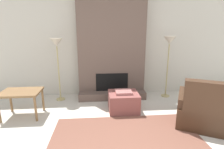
# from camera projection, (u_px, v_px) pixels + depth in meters

# --- Properties ---
(wall_back) EXTENTS (7.90, 0.06, 2.60)m
(wall_back) POSITION_uv_depth(u_px,v_px,m) (111.00, 46.00, 4.61)
(wall_back) COLOR beige
(wall_back) RESTS_ON ground_plane
(fireplace) EXTENTS (1.69, 0.60, 2.60)m
(fireplace) POSITION_uv_depth(u_px,v_px,m) (112.00, 50.00, 4.42)
(fireplace) COLOR brown
(fireplace) RESTS_ON ground_plane
(ottoman) EXTENTS (0.63, 0.58, 0.45)m
(ottoman) POSITION_uv_depth(u_px,v_px,m) (123.00, 101.00, 3.78)
(ottoman) COLOR #8C4C47
(ottoman) RESTS_ON ground_plane
(armchair) EXTENTS (1.22, 1.24, 0.91)m
(armchair) POSITION_uv_depth(u_px,v_px,m) (203.00, 111.00, 3.17)
(armchair) COLOR #422819
(armchair) RESTS_ON ground_plane
(side_table) EXTENTS (0.75, 0.55, 0.53)m
(side_table) POSITION_uv_depth(u_px,v_px,m) (21.00, 95.00, 3.46)
(side_table) COLOR brown
(side_table) RESTS_ON ground_plane
(floor_lamp_left) EXTENTS (0.30, 0.30, 1.53)m
(floor_lamp_left) POSITION_uv_depth(u_px,v_px,m) (57.00, 47.00, 4.11)
(floor_lamp_left) COLOR tan
(floor_lamp_left) RESTS_ON ground_plane
(floor_lamp_right) EXTENTS (0.30, 0.30, 1.57)m
(floor_lamp_right) POSITION_uv_depth(u_px,v_px,m) (169.00, 45.00, 4.33)
(floor_lamp_right) COLOR tan
(floor_lamp_right) RESTS_ON ground_plane
(area_rug) EXTENTS (2.43, 1.26, 0.01)m
(area_rug) POSITION_uv_depth(u_px,v_px,m) (125.00, 135.00, 2.91)
(area_rug) COLOR brown
(area_rug) RESTS_ON ground_plane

